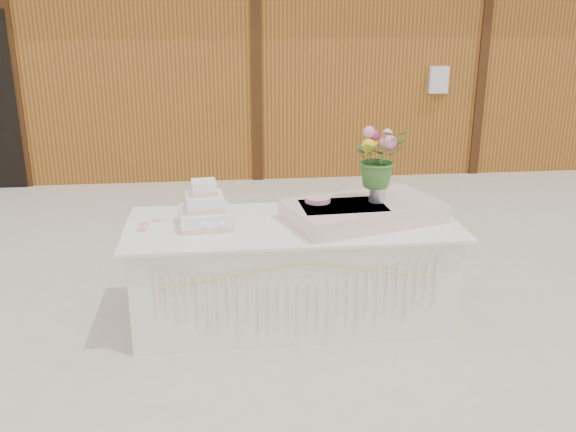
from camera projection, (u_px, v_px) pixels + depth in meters
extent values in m
plane|color=beige|center=(292.00, 318.00, 4.89)|extent=(80.00, 80.00, 0.00)
cube|color=#A15E21|center=(249.00, 53.00, 10.06)|extent=(12.00, 4.00, 3.00)
cube|color=white|center=(292.00, 273.00, 4.77)|extent=(2.28, 0.88, 0.75)
cube|color=white|center=(292.00, 224.00, 4.65)|extent=(2.40, 1.00, 0.02)
cube|color=white|center=(205.00, 217.00, 4.57)|extent=(0.39, 0.39, 0.12)
cube|color=#FFC7A1|center=(205.00, 222.00, 4.58)|extent=(0.40, 0.40, 0.03)
cube|color=white|center=(204.00, 202.00, 4.53)|extent=(0.28, 0.28, 0.11)
cube|color=#FFC7A1|center=(205.00, 206.00, 4.54)|extent=(0.29, 0.29, 0.03)
cube|color=white|center=(204.00, 187.00, 4.50)|extent=(0.18, 0.18, 0.10)
cube|color=#FFC7A1|center=(204.00, 191.00, 4.51)|extent=(0.20, 0.20, 0.03)
cylinder|color=white|center=(317.00, 219.00, 4.71)|extent=(0.20, 0.20, 0.01)
cylinder|color=white|center=(317.00, 216.00, 4.70)|extent=(0.06, 0.06, 0.04)
cylinder|color=white|center=(317.00, 212.00, 4.69)|extent=(0.24, 0.24, 0.01)
cylinder|color=#EAA9AF|center=(318.00, 205.00, 4.67)|extent=(0.19, 0.19, 0.11)
cube|color=beige|center=(363.00, 211.00, 4.68)|extent=(1.23, 0.92, 0.14)
cylinder|color=#B8B8BD|center=(377.00, 191.00, 4.65)|extent=(0.12, 0.12, 0.16)
imported|color=#3E712D|center=(379.00, 151.00, 4.55)|extent=(0.43, 0.39, 0.43)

